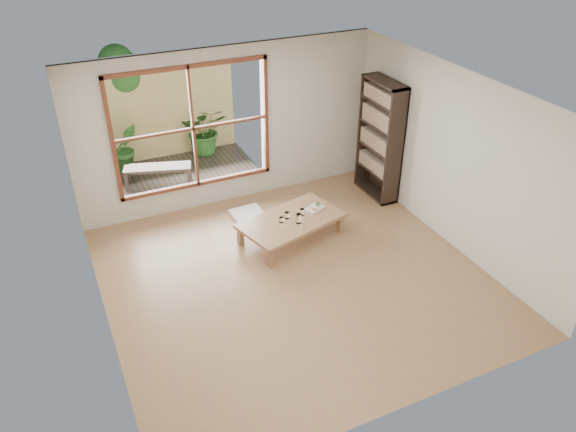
{
  "coord_description": "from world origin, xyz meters",
  "views": [
    {
      "loc": [
        -2.69,
        -5.58,
        4.8
      ],
      "look_at": [
        0.23,
        0.69,
        0.55
      ],
      "focal_mm": 35.0,
      "sensor_mm": 36.0,
      "label": 1
    }
  ],
  "objects_px": {
    "food_tray": "(315,207)",
    "garden_bench": "(158,169)",
    "low_table": "(291,221)",
    "bookshelf": "(380,140)"
  },
  "relations": [
    {
      "from": "low_table",
      "to": "garden_bench",
      "type": "xyz_separation_m",
      "value": [
        -1.43,
        2.49,
        0.04
      ]
    },
    {
      "from": "bookshelf",
      "to": "food_tray",
      "type": "relative_size",
      "value": 6.02
    },
    {
      "from": "bookshelf",
      "to": "low_table",
      "type": "bearing_deg",
      "value": -161.15
    },
    {
      "from": "garden_bench",
      "to": "food_tray",
      "type": "bearing_deg",
      "value": -33.83
    },
    {
      "from": "low_table",
      "to": "bookshelf",
      "type": "distance_m",
      "value": 2.17
    },
    {
      "from": "food_tray",
      "to": "bookshelf",
      "type": "bearing_deg",
      "value": -3.88
    },
    {
      "from": "food_tray",
      "to": "garden_bench",
      "type": "distance_m",
      "value": 3.03
    },
    {
      "from": "food_tray",
      "to": "garden_bench",
      "type": "bearing_deg",
      "value": 104.93
    },
    {
      "from": "bookshelf",
      "to": "food_tray",
      "type": "height_order",
      "value": "bookshelf"
    },
    {
      "from": "low_table",
      "to": "garden_bench",
      "type": "height_order",
      "value": "garden_bench"
    }
  ]
}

